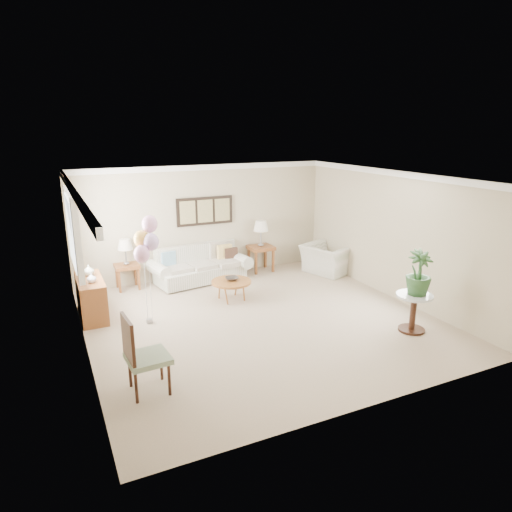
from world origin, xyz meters
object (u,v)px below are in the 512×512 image
(coffee_table, at_px, (231,282))
(armchair, at_px, (327,259))
(accent_chair, at_px, (141,353))
(sofa, at_px, (200,267))
(balloon_cluster, at_px, (146,240))

(coffee_table, relative_size, armchair, 0.76)
(armchair, distance_m, accent_chair, 6.11)
(coffee_table, bearing_deg, armchair, 13.99)
(coffee_table, xyz_separation_m, armchair, (2.77, 0.69, -0.03))
(sofa, distance_m, coffee_table, 1.44)
(sofa, height_order, balloon_cluster, balloon_cluster)
(sofa, xyz_separation_m, armchair, (2.96, -0.74, 0.02))
(sofa, relative_size, coffee_table, 2.87)
(armchair, bearing_deg, coffee_table, 85.23)
(armchair, distance_m, balloon_cluster, 4.80)
(sofa, height_order, coffee_table, sofa)
(accent_chair, bearing_deg, coffee_table, 48.36)
(coffee_table, bearing_deg, sofa, 97.59)
(armchair, xyz_separation_m, balloon_cluster, (-4.52, -1.12, 1.19))
(sofa, bearing_deg, armchair, -13.97)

